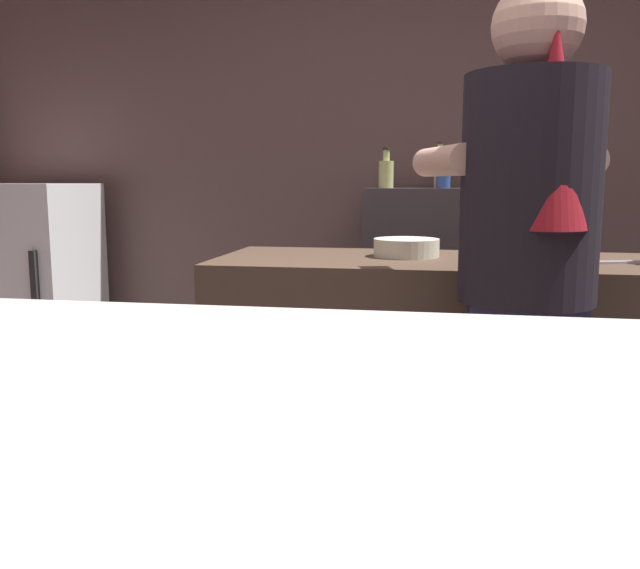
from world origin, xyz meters
name	(u,v)px	position (x,y,z in m)	size (l,w,h in m)	color
wall_back	(437,148)	(0.00, 2.20, 1.35)	(5.20, 0.10, 2.70)	brown
prep_counter	(537,402)	(0.35, 0.77, 0.46)	(2.10, 0.60, 0.93)	#4A372A
back_shelf	(453,304)	(0.10, 1.92, 0.57)	(0.88, 0.36, 1.14)	#3D353A
mini_fridge	(35,295)	(-2.07, 1.75, 0.58)	(0.55, 0.58, 1.17)	white
bartender	(527,269)	(0.24, 0.31, 0.96)	(0.50, 0.55, 1.65)	#272341
mixing_bowl	(406,248)	(-0.09, 0.82, 0.96)	(0.22, 0.22, 0.06)	beige
chefs_knife	(605,262)	(0.52, 0.72, 0.93)	(0.24, 0.03, 0.01)	silver
bottle_hot_sauce	(440,170)	(0.02, 1.98, 1.23)	(0.05, 0.05, 0.22)	#D7C983
bottle_olive_oil	(443,173)	(0.03, 1.88, 1.22)	(0.07, 0.07, 0.19)	#2F519A
bottle_soy	(386,173)	(-0.24, 1.87, 1.22)	(0.07, 0.07, 0.19)	#C6D17C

